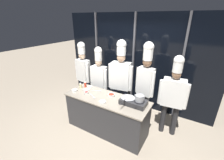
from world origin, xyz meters
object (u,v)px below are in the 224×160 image
object	(u,v)px
prep_bowl_chili_flakes	(111,95)
serving_spoon_slotted	(98,91)
chef_line	(121,76)
chef_apprentice	(173,93)
prep_bowl_bell_pepper	(86,93)
squeeze_bottle_oil	(80,85)
prep_bowl_noodles	(74,90)
prep_bowl_shrimp	(86,90)
serving_spoon_solid	(93,97)
prep_bowl_garlic	(103,102)
prep_bowl_bean_sprouts	(90,87)
portable_stove	(133,102)
chef_head	(83,70)
stock_pot	(139,98)
frying_pan	(128,97)
chef_pastry	(146,78)
squeeze_bottle_chili	(85,84)
chef_sous	(99,76)

from	to	relation	value
prep_bowl_chili_flakes	serving_spoon_slotted	world-z (taller)	prep_bowl_chili_flakes
chef_line	chef_apprentice	xyz separation A→B (m)	(1.28, 0.00, -0.15)
prep_bowl_bell_pepper	chef_line	bearing A→B (deg)	54.14
squeeze_bottle_oil	prep_bowl_noodles	bearing A→B (deg)	-90.76
prep_bowl_shrimp	serving_spoon_solid	xyz separation A→B (m)	(0.35, -0.17, -0.02)
prep_bowl_garlic	prep_bowl_bean_sprouts	world-z (taller)	prep_bowl_garlic
portable_stove	chef_head	distance (m)	1.99
stock_pot	chef_head	distance (m)	2.10
prep_bowl_bell_pepper	serving_spoon_slotted	bearing A→B (deg)	57.90
frying_pan	prep_bowl_bean_sprouts	distance (m)	1.17
prep_bowl_shrimp	prep_bowl_bell_pepper	xyz separation A→B (m)	(0.10, -0.11, 0.00)
prep_bowl_chili_flakes	chef_pastry	bearing A→B (deg)	41.77
serving_spoon_solid	chef_line	world-z (taller)	chef_line
prep_bowl_garlic	squeeze_bottle_chili	bearing A→B (deg)	153.41
prep_bowl_chili_flakes	serving_spoon_slotted	size ratio (longest dim) A/B	0.65
squeeze_bottle_oil	chef_pastry	size ratio (longest dim) A/B	0.07
prep_bowl_chili_flakes	prep_bowl_bean_sprouts	world-z (taller)	prep_bowl_chili_flakes
prep_bowl_shrimp	chef_pastry	size ratio (longest dim) A/B	0.07
chef_apprentice	prep_bowl_chili_flakes	bearing A→B (deg)	16.49
stock_pot	prep_bowl_chili_flakes	distance (m)	0.73
squeeze_bottle_oil	portable_stove	bearing A→B (deg)	-0.57
frying_pan	serving_spoon_solid	xyz separation A→B (m)	(-0.77, -0.19, -0.13)
portable_stove	prep_bowl_bean_sprouts	bearing A→B (deg)	173.35
prep_bowl_bell_pepper	chef_pastry	world-z (taller)	chef_pastry
prep_bowl_chili_flakes	chef_sous	world-z (taller)	chef_sous
squeeze_bottle_chili	chef_line	size ratio (longest dim) A/B	0.08
serving_spoon_slotted	chef_apprentice	world-z (taller)	chef_apprentice
frying_pan	prep_bowl_bean_sprouts	world-z (taller)	frying_pan
frying_pan	prep_bowl_chili_flakes	size ratio (longest dim) A/B	3.07
prep_bowl_noodles	chef_head	bearing A→B (deg)	116.94
stock_pot	chef_head	xyz separation A→B (m)	(-2.01, 0.60, 0.07)
prep_bowl_shrimp	prep_bowl_bell_pepper	bearing A→B (deg)	-50.26
prep_bowl_garlic	serving_spoon_solid	distance (m)	0.33
squeeze_bottle_chili	prep_bowl_garlic	bearing A→B (deg)	-26.59
serving_spoon_slotted	chef_line	size ratio (longest dim) A/B	0.12
prep_bowl_shrimp	prep_bowl_bell_pepper	world-z (taller)	prep_bowl_bell_pepper
frying_pan	prep_bowl_shrimp	world-z (taller)	frying_pan
prep_bowl_bell_pepper	chef_sous	distance (m)	0.72
chef_apprentice	chef_pastry	bearing A→B (deg)	-8.22
stock_pot	serving_spoon_solid	bearing A→B (deg)	-169.01
prep_bowl_garlic	serving_spoon_slotted	world-z (taller)	prep_bowl_garlic
stock_pot	prep_bowl_garlic	size ratio (longest dim) A/B	1.36
serving_spoon_solid	chef_sous	size ratio (longest dim) A/B	0.12
stock_pot	prep_bowl_noodles	distance (m)	1.62
chef_line	portable_stove	bearing A→B (deg)	127.36
frying_pan	chef_sous	xyz separation A→B (m)	(-1.14, 0.55, 0.06)
portable_stove	serving_spoon_slotted	xyz separation A→B (m)	(-0.98, 0.11, -0.05)
chef_line	chef_apprentice	bearing A→B (deg)	170.95
prep_bowl_noodles	chef_apprentice	size ratio (longest dim) A/B	0.07
prep_bowl_chili_flakes	chef_pastry	world-z (taller)	chef_pastry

